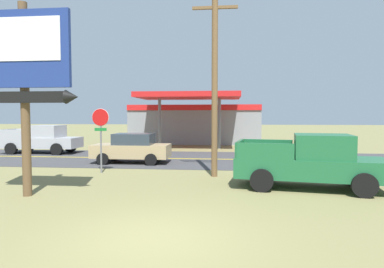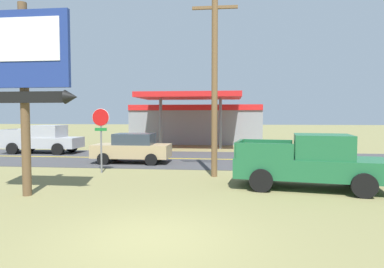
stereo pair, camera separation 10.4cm
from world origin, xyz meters
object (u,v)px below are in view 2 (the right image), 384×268
object	(u,v)px
gas_station	(197,123)
utility_pole	(215,70)
pickup_silver_on_road	(44,139)
stop_sign	(101,129)
pickup_green_parked_on_lawn	(311,162)
car_tan_near_lane	(133,148)
motel_sign	(23,66)

from	to	relation	value
gas_station	utility_pole	bearing A→B (deg)	-82.09
pickup_silver_on_road	stop_sign	bearing A→B (deg)	-45.87
stop_sign	gas_station	xyz separation A→B (m)	(2.72, 17.43, -0.08)
stop_sign	pickup_green_parked_on_lawn	distance (m)	9.10
pickup_silver_on_road	car_tan_near_lane	bearing A→B (deg)	-27.94
utility_pole	pickup_silver_on_road	distance (m)	14.82
motel_sign	pickup_green_parked_on_lawn	world-z (taller)	motel_sign
pickup_silver_on_road	car_tan_near_lane	world-z (taller)	pickup_silver_on_road
motel_sign	utility_pole	distance (m)	7.29
utility_pole	gas_station	xyz separation A→B (m)	(-2.47, 17.75, -2.61)
gas_station	pickup_green_parked_on_lawn	xyz separation A→B (m)	(6.01, -19.77, -0.98)
motel_sign	stop_sign	size ratio (longest dim) A/B	2.11
stop_sign	gas_station	size ratio (longest dim) A/B	0.25
motel_sign	gas_station	world-z (taller)	motel_sign
motel_sign	stop_sign	bearing A→B (deg)	81.13
motel_sign	pickup_green_parked_on_lawn	distance (m)	10.24
utility_pole	pickup_silver_on_road	size ratio (longest dim) A/B	1.63
stop_sign	utility_pole	distance (m)	5.78
utility_pole	car_tan_near_lane	world-z (taller)	utility_pole
gas_station	stop_sign	bearing A→B (deg)	-98.87
gas_station	pickup_silver_on_road	size ratio (longest dim) A/B	2.31
pickup_green_parked_on_lawn	car_tan_near_lane	size ratio (longest dim) A/B	1.30
motel_sign	car_tan_near_lane	size ratio (longest dim) A/B	1.48
pickup_silver_on_road	car_tan_near_lane	distance (m)	8.54
car_tan_near_lane	gas_station	bearing A→B (deg)	81.13
stop_sign	pickup_green_parked_on_lawn	xyz separation A→B (m)	(8.73, -2.34, -1.06)
stop_sign	gas_station	bearing A→B (deg)	81.13
pickup_green_parked_on_lawn	pickup_silver_on_road	size ratio (longest dim) A/B	1.05
utility_pole	pickup_green_parked_on_lawn	bearing A→B (deg)	-29.59
stop_sign	gas_station	distance (m)	17.64
gas_station	pickup_silver_on_road	bearing A→B (deg)	-133.78
motel_sign	gas_station	bearing A→B (deg)	81.13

